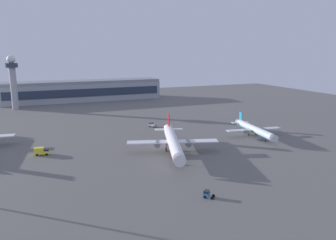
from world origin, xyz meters
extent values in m
plane|color=#605E5B|center=(0.00, 0.00, 0.00)|extent=(416.00, 416.00, 0.00)
cube|color=#9EA3AD|center=(-12.88, 145.43, 7.00)|extent=(124.31, 22.00, 14.00)
cube|color=#263347|center=(-12.88, 134.23, 7.70)|extent=(119.34, 0.40, 6.16)
cube|color=gray|center=(-12.88, 145.43, 15.20)|extent=(124.31, 19.80, 2.40)
cylinder|color=#A8A8B2|center=(-63.06, 122.51, 14.44)|extent=(4.40, 4.40, 28.88)
cylinder|color=#2D3847|center=(-63.06, 122.51, 30.38)|extent=(8.00, 8.00, 3.00)
sphere|color=silver|center=(-63.06, 122.51, 34.40)|extent=(5.60, 5.60, 5.60)
cylinder|color=white|center=(-0.30, -10.88, 4.68)|extent=(16.40, 40.48, 4.33)
cone|color=white|center=(-6.84, -31.79, 4.68)|extent=(4.75, 3.84, 4.12)
cone|color=white|center=(6.31, 10.23, 4.68)|extent=(4.68, 4.21, 3.90)
cube|color=white|center=(0.04, -9.80, 4.45)|extent=(36.20, 15.26, 0.40)
cube|color=white|center=(5.66, 8.17, 4.90)|extent=(12.79, 6.36, 0.40)
cube|color=red|center=(5.56, 7.84, 8.38)|extent=(1.42, 3.59, 7.41)
cylinder|color=slate|center=(6.03, -11.67, 3.65)|extent=(3.62, 4.67, 2.51)
cylinder|color=slate|center=(-5.95, -7.92, 3.65)|extent=(3.62, 4.67, 2.51)
cube|color=red|center=(-0.30, -10.88, 3.48)|extent=(15.01, 37.22, 0.41)
cylinder|color=#333338|center=(-4.23, -23.43, 2.65)|extent=(0.32, 0.32, 4.05)
cylinder|color=black|center=(-4.23, -23.43, 0.63)|extent=(0.81, 1.33, 1.25)
cylinder|color=#333338|center=(2.95, -8.91, 2.65)|extent=(0.32, 0.32, 4.05)
cylinder|color=black|center=(2.95, -8.91, 0.63)|extent=(0.81, 1.33, 1.25)
cylinder|color=#333338|center=(-1.84, -7.41, 2.65)|extent=(0.32, 0.32, 4.05)
cylinder|color=black|center=(-1.84, -7.41, 0.63)|extent=(0.81, 1.33, 1.25)
cylinder|color=silver|center=(45.84, -1.96, 3.51)|extent=(7.37, 30.99, 3.25)
cone|color=silver|center=(43.63, -18.26, 3.51)|extent=(3.34, 2.45, 3.09)
cone|color=silver|center=(48.08, 14.50, 3.51)|extent=(3.23, 2.77, 2.93)
cube|color=silver|center=(45.96, -1.11, 3.34)|extent=(27.62, 7.08, 0.30)
cube|color=silver|center=(47.86, 12.89, 3.68)|extent=(9.61, 3.30, 0.30)
cube|color=#1984B2|center=(47.83, 12.64, 6.30)|extent=(0.62, 2.75, 5.57)
cylinder|color=slate|center=(50.63, -1.75, 2.74)|extent=(2.28, 3.31, 1.88)
cylinder|color=slate|center=(41.29, -0.48, 2.74)|extent=(2.28, 3.31, 1.88)
cube|color=#1984B2|center=(45.84, -1.96, 2.62)|extent=(6.72, 28.50, 0.31)
cylinder|color=#333338|center=(44.52, -11.74, 1.99)|extent=(0.24, 0.24, 3.04)
cylinder|color=black|center=(44.52, -11.74, 0.47)|extent=(0.47, 0.98, 0.94)
cylinder|color=#333338|center=(48.00, -0.09, 1.99)|extent=(0.24, 0.24, 3.04)
cylinder|color=black|center=(48.00, -0.09, 0.47)|extent=(0.47, 0.98, 0.94)
cylinder|color=#333338|center=(44.27, 0.41, 1.99)|extent=(0.24, 0.24, 3.04)
cylinder|color=black|center=(44.27, 0.41, 0.47)|extent=(0.47, 0.98, 0.94)
cube|color=yellow|center=(-47.49, 6.31, 1.05)|extent=(3.06, 2.77, 1.20)
cube|color=#1E232D|center=(-47.49, 6.31, 2.00)|extent=(2.71, 2.53, 0.70)
cube|color=yellow|center=(-49.94, 6.66, 1.75)|extent=(3.89, 2.79, 2.60)
cylinder|color=black|center=(-46.96, 7.29, 0.45)|extent=(0.93, 0.42, 0.90)
cylinder|color=black|center=(-47.25, 5.21, 0.45)|extent=(0.93, 0.42, 0.90)
cylinder|color=black|center=(-50.44, 7.79, 0.45)|extent=(0.93, 0.42, 0.90)
cylinder|color=black|center=(-50.74, 5.71, 0.45)|extent=(0.93, 0.42, 0.90)
cube|color=gray|center=(6.88, 35.70, 1.00)|extent=(2.77, 2.81, 1.10)
cube|color=#1E232D|center=(6.88, 35.70, 1.90)|extent=(2.51, 2.51, 0.70)
cube|color=gray|center=(7.80, 34.05, 1.15)|extent=(2.85, 3.03, 1.40)
cylinder|color=black|center=(6.00, 35.54, 0.45)|extent=(0.70, 0.93, 0.90)
cylinder|color=black|center=(7.48, 36.37, 0.45)|extent=(0.70, 0.93, 0.90)
cylinder|color=black|center=(7.31, 33.20, 0.45)|extent=(0.70, 0.93, 0.90)
cylinder|color=black|center=(8.79, 34.02, 0.45)|extent=(0.70, 0.93, 0.90)
cube|color=#3372BF|center=(-7.36, -51.38, 0.90)|extent=(2.40, 2.40, 0.90)
cube|color=#1E232D|center=(-7.36, -51.38, 1.70)|extent=(2.17, 2.17, 0.70)
cylinder|color=black|center=(-8.05, -51.76, 0.45)|extent=(0.85, 0.85, 0.90)
cylinder|color=black|center=(-6.99, -50.69, 0.45)|extent=(0.85, 0.85, 0.90)
cylinder|color=black|center=(-6.60, -53.20, 0.45)|extent=(0.85, 0.85, 0.90)
cylinder|color=black|center=(-5.54, -52.14, 0.45)|extent=(0.85, 0.85, 0.90)
camera|label=1|loc=(-49.41, -125.61, 40.33)|focal=34.83mm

